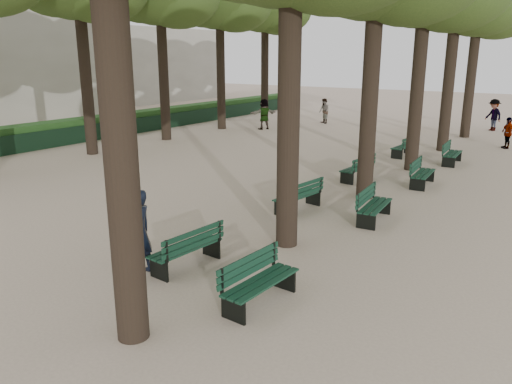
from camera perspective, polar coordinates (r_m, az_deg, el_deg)
The scene contains 18 objects.
ground at distance 11.01m, azimuth -11.47°, elevation -9.04°, with size 120.00×120.00×0.00m, color #C7AF96.
bench_left_0 at distance 11.07m, azimuth -7.96°, elevation -7.20°, with size 0.73×1.84×0.92m.
bench_left_1 at distance 14.94m, azimuth 4.81°, elevation -1.09°, with size 0.81×1.86×0.92m.
bench_left_2 at distance 18.91m, azimuth 11.48°, elevation 2.16°, with size 0.72×1.84×0.92m.
bench_left_3 at distance 23.92m, azimuth 16.48°, elevation 4.58°, with size 0.68×1.83×0.92m.
bench_right_0 at distance 9.44m, azimuth 0.52°, elevation -11.21°, with size 0.69×1.83×0.92m.
bench_right_1 at distance 14.33m, azimuth 13.38°, elevation -2.20°, with size 0.72×1.84×0.92m.
bench_right_2 at distance 18.67m, azimuth 18.49°, elevation 1.50°, with size 0.69×1.84×0.92m.
bench_right_3 at distance 22.87m, azimuth 21.50°, elevation 3.66°, with size 0.67×1.83×0.92m.
man_with_map at distance 10.68m, azimuth -13.24°, elevation -4.54°, with size 0.65×0.78×1.86m.
pedestrian_c at distance 27.79m, azimuth 26.80°, elevation 6.05°, with size 0.91×0.31×1.55m, color #262628.
pedestrian_a at distance 34.44m, azimuth 7.79°, elevation 9.15°, with size 0.82×0.34×1.68m, color #262628.
pedestrian_e at distance 31.42m, azimuth 0.93°, elevation 8.89°, with size 1.75×0.38×1.89m, color #262628.
pedestrian_b at distance 34.07m, azimuth 25.51°, elevation 7.95°, with size 1.24×0.38×1.92m, color #262628.
pedestrian_d at distance 32.61m, azimuth 17.83°, elevation 8.29°, with size 0.86×0.35×1.76m, color #262628.
fence at distance 28.88m, azimuth -17.32°, elevation 6.64°, with size 0.08×42.00×0.90m, color black.
hedge at distance 29.40m, azimuth -18.22°, elevation 7.01°, with size 1.20×42.00×1.20m, color #1D4819.
building_far at distance 54.66m, azimuth -14.16°, elevation 13.90°, with size 12.00×16.00×7.00m, color #B7B2A3.
Camera 1 is at (7.25, -6.97, 4.50)m, focal length 35.00 mm.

